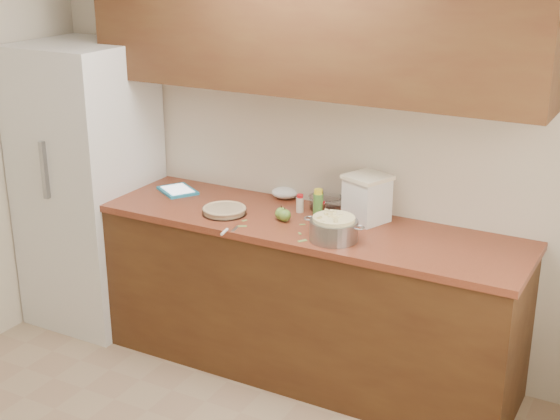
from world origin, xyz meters
The scene contains 21 objects.
room_shell centered at (0.00, 0.00, 1.30)m, with size 3.60×3.60×3.60m.
counter_run centered at (0.00, 1.48, 0.46)m, with size 2.64×0.68×0.92m.
upper_cabinets centered at (0.00, 1.63, 1.95)m, with size 2.60×0.34×0.70m, color #513419.
fridge centered at (-1.44, 1.44, 0.90)m, with size 0.70×0.70×1.80m, color silver.
pie centered at (-0.37, 1.36, 0.94)m, with size 0.26×0.26×0.04m.
colander centered at (0.34, 1.30, 0.98)m, with size 0.34×0.25×0.13m.
flour_canister centered at (0.38, 1.64, 1.05)m, with size 0.28×0.28×0.26m.
tablet centered at (-0.84, 1.56, 0.93)m, with size 0.30×0.28×0.02m.
paring_knife centered at (-0.21, 1.12, 0.93)m, with size 0.05×0.17×0.02m.
lemon_bottle centered at (0.11, 1.59, 0.99)m, with size 0.06×0.06×0.16m.
cinnamon_shaker centered at (-0.01, 1.60, 0.97)m, with size 0.04×0.04×0.11m.
vanilla_bottle centered at (0.13, 1.60, 0.96)m, with size 0.03×0.03×0.09m.
mixing_bowl centered at (0.09, 1.72, 0.96)m, with size 0.20×0.20×0.07m.
paper_towel centered at (-0.21, 1.77, 0.95)m, with size 0.16×0.13×0.07m, color white.
apple_left centered at (-0.04, 1.44, 0.96)m, with size 0.07×0.07×0.08m.
apple_center centered at (-0.02, 1.42, 0.95)m, with size 0.07×0.07×0.08m.
peel_a centered at (0.09, 1.42, 0.92)m, with size 0.03×0.01×0.00m, color #81A650.
peel_b centered at (-0.21, 1.32, 0.92)m, with size 0.03×0.01×0.00m, color #81A650.
peel_c centered at (-0.18, 1.24, 0.92)m, with size 0.05×0.02×0.00m, color #81A650.
peel_d centered at (0.14, 1.29, 0.92)m, with size 0.03×0.01×0.00m, color #81A650.
peel_e centered at (0.20, 1.21, 0.92)m, with size 0.05×0.02×0.00m, color #81A650.
Camera 1 is at (1.89, -2.12, 2.42)m, focal length 50.00 mm.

